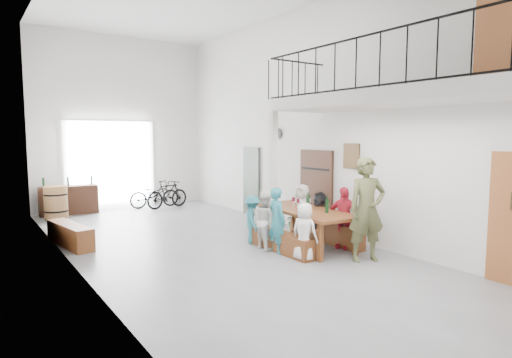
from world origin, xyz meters
TOP-DOWN VIEW (x-y plane):
  - floor at (0.00, 0.00)m, footprint 12.00×12.00m
  - room_walls at (0.00, 0.00)m, footprint 12.00×12.00m
  - gateway_portal at (-0.40, 5.94)m, footprint 2.80×0.08m
  - right_wall_decor at (2.70, -1.87)m, footprint 0.07×8.28m
  - balcony at (1.98, -3.13)m, footprint 1.52×5.62m
  - tasting_table at (1.63, -1.14)m, footprint 1.26×2.61m
  - bench_inner at (0.92, -1.22)m, footprint 0.29×1.78m
  - bench_wall at (2.25, -1.17)m, footprint 0.32×2.03m
  - tableware at (1.72, -1.15)m, footprint 0.57×1.08m
  - side_bench at (-2.50, 1.69)m, footprint 0.65×1.72m
  - oak_barrel at (-2.20, 5.07)m, footprint 0.64×0.64m
  - serving_counter at (-1.75, 5.65)m, footprint 1.65×0.57m
  - counter_bottles at (-1.75, 5.62)m, footprint 1.38×0.15m
  - guest_left_a at (0.92, -1.94)m, footprint 0.49×0.62m
  - guest_left_b at (0.81, -1.22)m, footprint 0.36×0.51m
  - guest_left_c at (0.81, -0.83)m, footprint 0.48×0.60m
  - guest_left_d at (0.84, -0.31)m, footprint 0.63×0.78m
  - guest_right_a at (2.15, -1.74)m, footprint 0.55×0.82m
  - guest_right_b at (2.18, -0.99)m, footprint 0.48×1.06m
  - guest_right_c at (2.21, -0.37)m, footprint 0.47×0.65m
  - host_standing at (1.86, -2.62)m, footprint 0.84×0.71m
  - potted_plant at (2.45, 0.22)m, footprint 0.48×0.45m
  - bicycle_near at (0.81, 5.36)m, footprint 1.66×0.63m
  - bicycle_far at (1.11, 5.01)m, footprint 1.55×0.69m

SIDE VIEW (x-z plane):
  - floor at x=0.00m, z-range 0.00..0.00m
  - bench_inner at x=0.92m, z-range 0.00..0.41m
  - potted_plant at x=2.45m, z-range 0.00..0.44m
  - bench_wall at x=2.25m, z-range 0.00..0.47m
  - side_bench at x=-2.50m, z-range 0.00..0.47m
  - serving_counter at x=-1.75m, z-range 0.00..0.86m
  - bicycle_near at x=0.81m, z-range 0.00..0.86m
  - bicycle_far at x=1.11m, z-range 0.00..0.90m
  - oak_barrel at x=-2.20m, z-range 0.00..0.94m
  - guest_left_d at x=0.84m, z-range 0.00..1.05m
  - guest_left_a at x=0.92m, z-range 0.00..1.10m
  - guest_right_b at x=2.18m, z-range 0.00..1.10m
  - guest_left_c at x=0.81m, z-range 0.00..1.19m
  - guest_right_c at x=2.21m, z-range 0.00..1.22m
  - guest_right_a at x=2.15m, z-range 0.00..1.29m
  - guest_left_b at x=0.81m, z-range 0.00..1.32m
  - tasting_table at x=1.63m, z-range 0.31..1.10m
  - tableware at x=1.72m, z-range 0.76..1.11m
  - host_standing at x=1.86m, z-range 0.00..1.95m
  - counter_bottles at x=-1.75m, z-range 0.86..1.14m
  - gateway_portal at x=-0.40m, z-range 0.00..2.80m
  - right_wall_decor at x=2.70m, z-range -0.80..4.28m
  - balcony at x=1.98m, z-range 0.97..4.96m
  - room_walls at x=0.00m, z-range -2.45..9.55m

